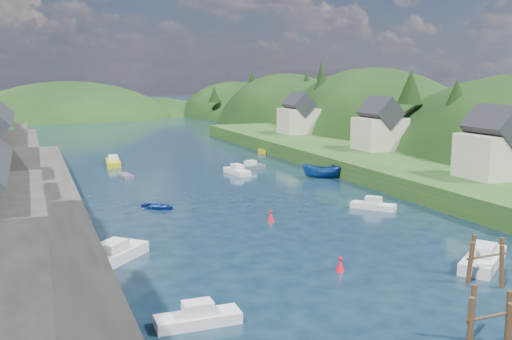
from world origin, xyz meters
name	(u,v)px	position (x,y,z in m)	size (l,w,h in m)	color
ground	(199,174)	(0.00, 50.00, 0.00)	(600.00, 600.00, 0.00)	black
hillside_right	(369,176)	(45.00, 75.00, -7.41)	(36.00, 245.56, 48.00)	black
far_hills	(103,147)	(1.22, 174.01, -10.80)	(103.00, 68.00, 44.00)	black
hill_trees	(175,94)	(0.29, 64.97, 11.01)	(92.91, 149.08, 11.84)	black
quay_left	(14,241)	(-24.00, 20.00, 1.00)	(12.00, 110.00, 2.00)	#2D2B28
terrace_right	(387,166)	(25.00, 40.00, 1.20)	(16.00, 120.00, 2.40)	#234719
right_bank_cottages	(373,128)	(28.00, 48.33, 5.84)	(9.00, 59.24, 8.41)	beige
piling_cluster_near	(489,327)	(-0.91, -6.79, 1.27)	(3.04, 2.86, 3.68)	#382314
piling_cluster_far	(486,264)	(6.38, 1.13, 1.21)	(3.42, 3.17, 3.55)	#382314
channel_buoy_near	(340,265)	(-1.99, 6.56, 0.48)	(0.70, 0.70, 1.10)	red
channel_buoy_far	(271,216)	(-1.02, 21.57, 0.48)	(0.70, 0.70, 1.10)	red
moored_boats	(250,220)	(-3.74, 20.16, 0.70)	(38.53, 88.05, 2.47)	#C0C617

